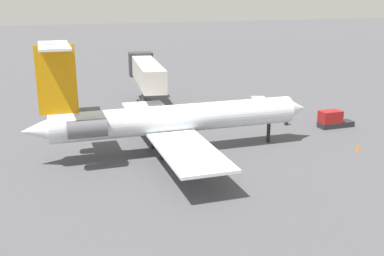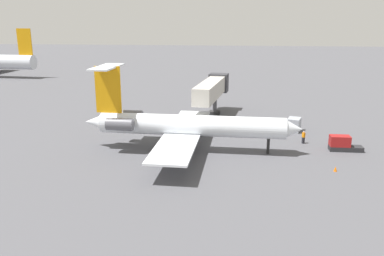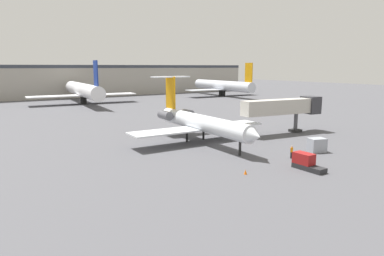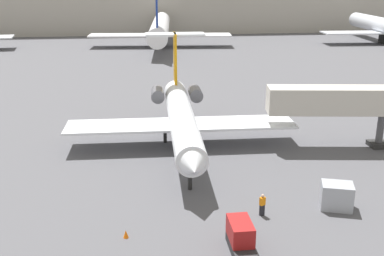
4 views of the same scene
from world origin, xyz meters
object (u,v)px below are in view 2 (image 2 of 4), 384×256
Objects in this scene: regional_jet at (184,124)px; jet_bridge at (212,89)px; cargo_container_uld at (294,125)px; ground_crew_marshaller at (303,137)px; baggage_tug_lead at (342,144)px; traffic_cone_near at (335,169)px.

regional_jet is 1.64× the size of jet_bridge.
cargo_container_uld is at bearing -55.40° from regional_jet.
regional_jet reaches higher than jet_bridge.
regional_jet is 15.87× the size of ground_crew_marshaller.
regional_jet is 19.75m from baggage_tug_lead.
ground_crew_marshaller is 0.63× the size of cargo_container_uld.
traffic_cone_near is at bearing -171.66° from cargo_container_uld.
jet_bridge is at bearing 47.39° from baggage_tug_lead.
baggage_tug_lead is (-2.52, -4.30, -0.02)m from ground_crew_marshaller.
regional_jet reaches higher than cargo_container_uld.
cargo_container_uld reaches higher than baggage_tug_lead.
ground_crew_marshaller is 4.98m from baggage_tug_lead.
ground_crew_marshaller is at bearing -73.92° from regional_jet.
cargo_container_uld is at bearing -120.87° from jet_bridge.
baggage_tug_lead is (-15.65, -17.01, -3.93)m from jet_bridge.
regional_jet is 16.01m from ground_crew_marshaller.
traffic_cone_near is at bearing -147.58° from jet_bridge.
regional_jet is at bearing 124.60° from cargo_container_uld.
baggage_tug_lead is 1.49× the size of cargo_container_uld.
jet_bridge is at bearing -8.11° from regional_jet.
jet_bridge is at bearing 44.07° from ground_crew_marshaller.
baggage_tug_lead reaches higher than ground_crew_marshaller.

